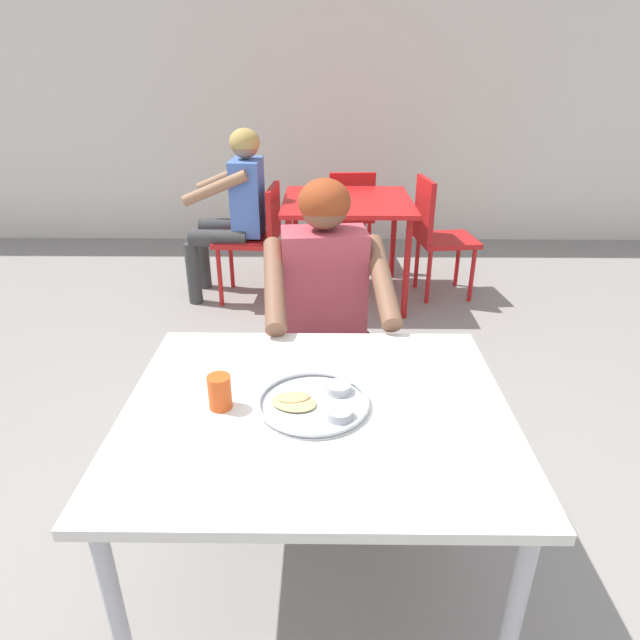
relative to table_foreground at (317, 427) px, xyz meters
The scene contains 12 objects.
ground_plane 0.69m from the table_foreground, ahead, with size 12.00×12.00×0.05m, color gray.
back_wall 4.18m from the table_foreground, 88.98° to the left, with size 12.00×0.12×3.40m, color silver.
table_foreground is the anchor object (origin of this frame).
thali_tray 0.08m from the table_foreground, 137.28° to the left, with size 0.32×0.32×0.03m.
drinking_cup 0.30m from the table_foreground, behind, with size 0.07×0.07×0.10m.
chair_foreground 0.96m from the table_foreground, 89.39° to the left, with size 0.47×0.46×0.88m.
diner_foreground 0.73m from the table_foreground, 87.81° to the left, with size 0.53×0.58×1.21m.
table_background_red 2.55m from the table_foreground, 86.05° to the left, with size 0.90×0.90×0.73m.
chair_red_left 2.56m from the table_foreground, 100.52° to the left, with size 0.46×0.47×0.83m.
chair_red_right 2.71m from the table_foreground, 72.11° to the left, with size 0.45×0.44×0.87m.
chair_red_far 3.22m from the table_foreground, 85.93° to the left, with size 0.41×0.45×0.82m.
patron_background 2.62m from the table_foreground, 103.62° to the left, with size 0.56×0.50×1.21m.
Camera 1 is at (-0.05, -1.26, 1.61)m, focal length 30.52 mm.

